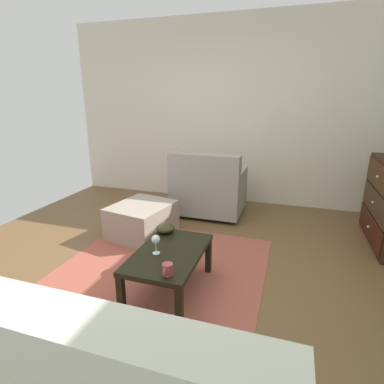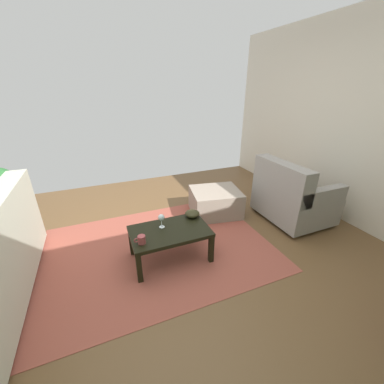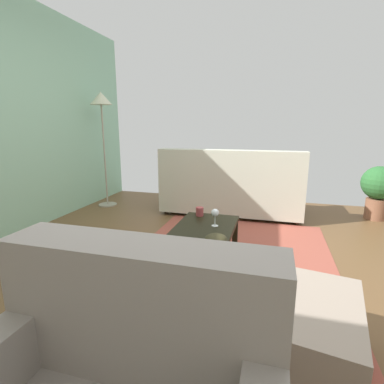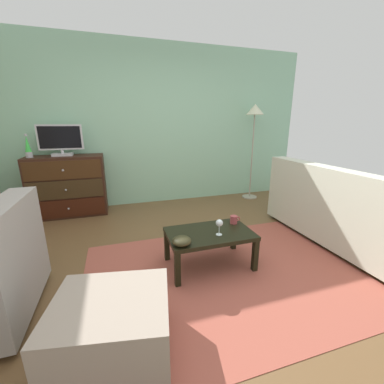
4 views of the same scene
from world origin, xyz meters
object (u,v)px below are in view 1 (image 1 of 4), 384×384
Objects in this scene: wine_glass at (156,240)px; armchair at (208,190)px; ottoman at (142,220)px; mug at (167,269)px; coffee_table at (169,257)px; bowl_decorative at (165,228)px.

armchair reaches higher than wine_glass.
wine_glass reaches higher than ottoman.
mug is (0.26, 0.21, -0.07)m from wine_glass.
coffee_table is 0.91× the size of armchair.
wine_glass is at bearing 32.66° from ottoman.
ottoman is at bearing -147.34° from wine_glass.
bowl_decorative is at bearing 42.56° from ottoman.
coffee_table is 1.19m from ottoman.
mug reaches higher than coffee_table.
ottoman is at bearing -146.15° from mug.
armchair reaches higher than coffee_table.
coffee_table is 0.39m from bowl_decorative.
bowl_decorative reaches higher than coffee_table.
coffee_table is at bearing 126.44° from wine_glass.
bowl_decorative is 1.51m from armchair.
bowl_decorative is at bearing -167.58° from wine_glass.
mug is (0.33, 0.12, 0.09)m from coffee_table.
wine_glass is at bearing -53.56° from coffee_table.
mug is 0.12× the size of armchair.
bowl_decorative is (-0.33, -0.17, 0.09)m from coffee_table.
wine_glass is at bearing 12.42° from bowl_decorative.
armchair is (-1.51, 0.00, -0.06)m from bowl_decorative.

